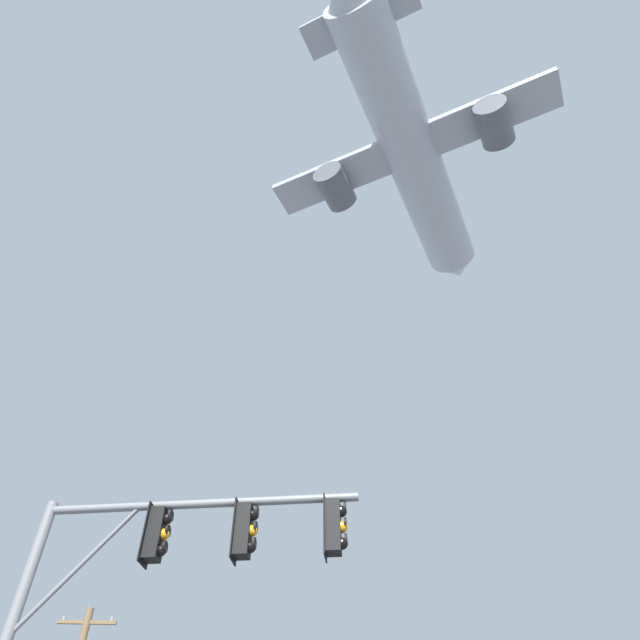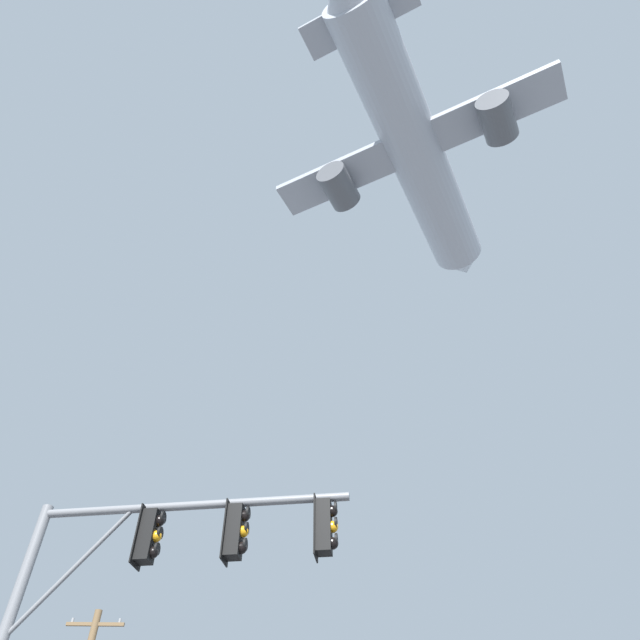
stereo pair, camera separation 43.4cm
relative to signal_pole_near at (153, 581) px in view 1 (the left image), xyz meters
name	(u,v)px [view 1 (the left image)]	position (x,y,z in m)	size (l,w,h in m)	color
signal_pole_near	(153,581)	(0.00, 0.00, 0.00)	(5.73, 1.14, 6.40)	slate
airplane	(411,152)	(10.60, 12.24, 35.91)	(20.79, 26.92, 7.87)	#B7BCC6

